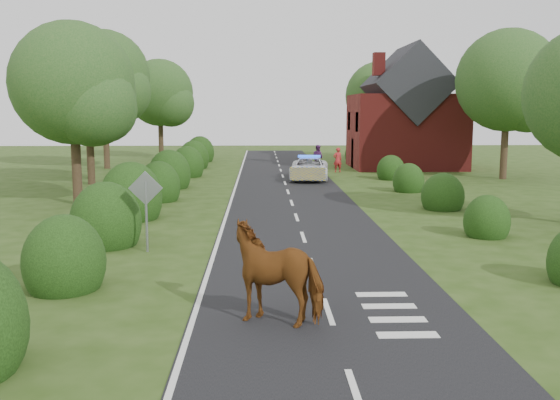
{
  "coord_description": "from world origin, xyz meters",
  "views": [
    {
      "loc": [
        -1.46,
        -17.09,
        4.39
      ],
      "look_at": [
        -0.8,
        4.15,
        1.3
      ],
      "focal_mm": 40.0,
      "sensor_mm": 36.0,
      "label": 1
    }
  ],
  "objects_px": {
    "pedestrian_red": "(338,160)",
    "police_van": "(309,169)",
    "road_sign": "(146,199)",
    "pedestrian_purple": "(318,157)",
    "cow": "(279,279)"
  },
  "relations": [
    {
      "from": "pedestrian_red",
      "to": "police_van",
      "type": "bearing_deg",
      "value": 52.57
    },
    {
      "from": "road_sign",
      "to": "pedestrian_purple",
      "type": "xyz_separation_m",
      "value": [
        7.77,
        26.9,
        -0.75
      ]
    },
    {
      "from": "road_sign",
      "to": "pedestrian_red",
      "type": "bearing_deg",
      "value": 70.0
    },
    {
      "from": "police_van",
      "to": "pedestrian_purple",
      "type": "relative_size",
      "value": 2.93
    },
    {
      "from": "road_sign",
      "to": "police_van",
      "type": "bearing_deg",
      "value": 71.7
    },
    {
      "from": "road_sign",
      "to": "pedestrian_purple",
      "type": "distance_m",
      "value": 28.01
    },
    {
      "from": "cow",
      "to": "pedestrian_purple",
      "type": "bearing_deg",
      "value": -169.9
    },
    {
      "from": "cow",
      "to": "police_van",
      "type": "relative_size",
      "value": 0.46
    },
    {
      "from": "pedestrian_red",
      "to": "pedestrian_purple",
      "type": "height_order",
      "value": "pedestrian_purple"
    },
    {
      "from": "road_sign",
      "to": "pedestrian_purple",
      "type": "relative_size",
      "value": 1.4
    },
    {
      "from": "police_van",
      "to": "cow",
      "type": "bearing_deg",
      "value": -89.64
    },
    {
      "from": "road_sign",
      "to": "pedestrian_purple",
      "type": "height_order",
      "value": "road_sign"
    },
    {
      "from": "road_sign",
      "to": "cow",
      "type": "xyz_separation_m",
      "value": [
        3.9,
        -6.38,
        -0.78
      ]
    },
    {
      "from": "police_van",
      "to": "pedestrian_red",
      "type": "xyz_separation_m",
      "value": [
        2.39,
        4.75,
        0.17
      ]
    },
    {
      "from": "cow",
      "to": "police_van",
      "type": "xyz_separation_m",
      "value": [
        2.69,
        26.31,
        -0.17
      ]
    }
  ]
}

